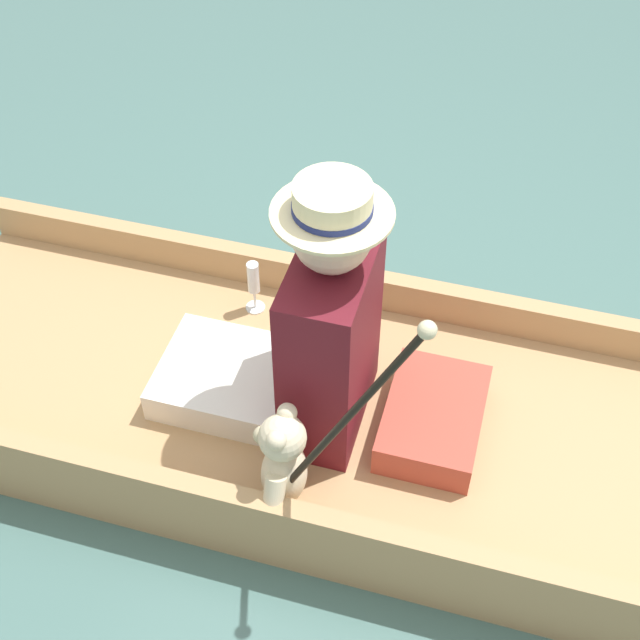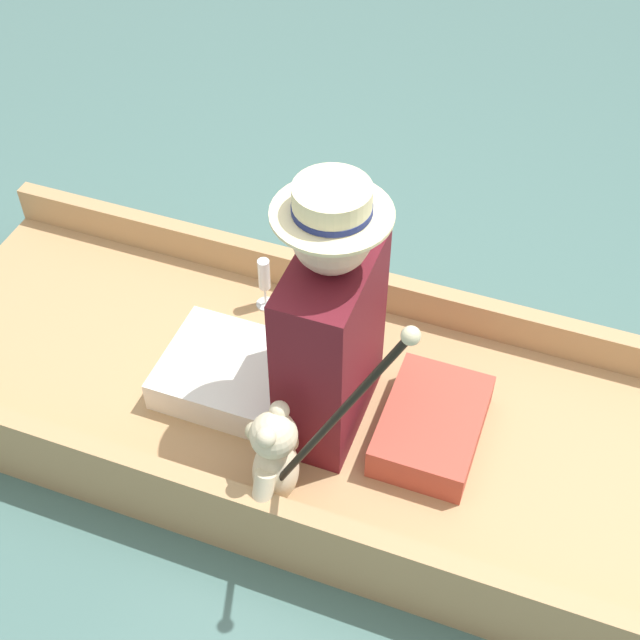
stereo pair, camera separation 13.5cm
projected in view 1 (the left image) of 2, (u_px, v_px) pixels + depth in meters
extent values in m
plane|color=#476B66|center=(335.00, 435.00, 2.94)|extent=(16.00, 16.00, 0.00)
cube|color=tan|center=(336.00, 420.00, 2.88)|extent=(1.02, 2.89, 0.16)
cube|color=tan|center=(291.00, 521.00, 2.46)|extent=(0.06, 2.89, 0.13)
cube|color=tan|center=(372.00, 288.00, 3.09)|extent=(0.06, 2.89, 0.13)
cube|color=#B24738|center=(433.00, 418.00, 2.72)|extent=(0.41, 0.29, 0.12)
cube|color=white|center=(231.00, 379.00, 2.83)|extent=(0.37, 0.44, 0.11)
cube|color=#5B141E|center=(331.00, 345.00, 2.57)|extent=(0.41, 0.21, 0.64)
cube|color=beige|center=(294.00, 326.00, 2.56)|extent=(0.04, 0.01, 0.35)
cube|color=white|center=(282.00, 347.00, 2.46)|extent=(0.02, 0.01, 0.38)
cube|color=white|center=(305.00, 292.00, 2.61)|extent=(0.02, 0.01, 0.38)
sphere|color=beige|center=(332.00, 234.00, 2.27)|extent=(0.21, 0.21, 0.21)
cylinder|color=beige|center=(332.00, 213.00, 2.22)|extent=(0.32, 0.32, 0.01)
cylinder|color=beige|center=(332.00, 199.00, 2.19)|extent=(0.20, 0.20, 0.08)
cylinder|color=navy|center=(332.00, 208.00, 2.21)|extent=(0.21, 0.21, 0.02)
ellipsoid|color=beige|center=(284.00, 473.00, 2.51)|extent=(0.16, 0.13, 0.23)
sphere|color=beige|center=(282.00, 438.00, 2.39)|extent=(0.13, 0.13, 0.13)
sphere|color=tan|center=(263.00, 435.00, 2.41)|extent=(0.05, 0.05, 0.05)
sphere|color=beige|center=(276.00, 440.00, 2.32)|extent=(0.06, 0.06, 0.06)
sphere|color=beige|center=(287.00, 413.00, 2.38)|extent=(0.06, 0.06, 0.06)
cylinder|color=beige|center=(275.00, 489.00, 2.43)|extent=(0.09, 0.06, 0.10)
cylinder|color=beige|center=(293.00, 441.00, 2.54)|extent=(0.09, 0.06, 0.10)
sphere|color=beige|center=(270.00, 499.00, 2.55)|extent=(0.06, 0.06, 0.06)
sphere|color=beige|center=(279.00, 475.00, 2.61)|extent=(0.06, 0.06, 0.06)
cylinder|color=silver|center=(255.00, 307.00, 3.12)|extent=(0.07, 0.07, 0.01)
cylinder|color=silver|center=(255.00, 299.00, 3.09)|extent=(0.01, 0.01, 0.08)
cylinder|color=silver|center=(253.00, 277.00, 3.02)|extent=(0.04, 0.04, 0.12)
cylinder|color=black|center=(335.00, 431.00, 2.22)|extent=(0.02, 0.41, 0.87)
sphere|color=beige|center=(427.00, 330.00, 1.88)|extent=(0.04, 0.04, 0.04)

